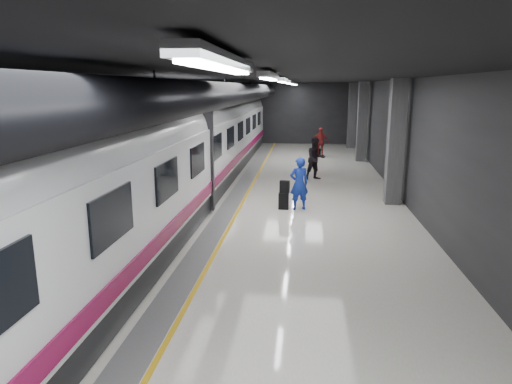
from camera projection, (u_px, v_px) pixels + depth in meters
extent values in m
plane|color=silver|center=(265.00, 214.00, 15.43)|extent=(40.00, 40.00, 0.00)
cube|color=black|center=(265.00, 77.00, 14.42)|extent=(10.00, 40.00, 0.02)
cube|color=#28282B|center=(288.00, 114.00, 34.30)|extent=(10.00, 0.02, 4.50)
cube|color=#28282B|center=(118.00, 146.00, 15.44)|extent=(0.02, 40.00, 4.50)
cube|color=#28282B|center=(422.00, 150.00, 14.41)|extent=(0.02, 40.00, 4.50)
cube|color=slate|center=(225.00, 213.00, 15.56)|extent=(0.65, 39.80, 0.01)
cube|color=gold|center=(237.00, 213.00, 15.52)|extent=(0.10, 39.80, 0.01)
cylinder|color=black|center=(225.00, 95.00, 14.67)|extent=(0.80, 38.00, 0.80)
cube|color=silver|center=(222.00, 61.00, 3.72)|extent=(0.22, 2.60, 0.10)
cube|color=silver|center=(269.00, 76.00, 8.56)|extent=(0.22, 2.60, 0.10)
cube|color=silver|center=(283.00, 80.00, 13.41)|extent=(0.22, 2.60, 0.10)
cube|color=silver|center=(289.00, 82.00, 18.25)|extent=(0.22, 2.60, 0.10)
cube|color=silver|center=(292.00, 83.00, 23.10)|extent=(0.22, 2.60, 0.10)
cube|color=silver|center=(295.00, 84.00, 27.94)|extent=(0.22, 2.60, 0.10)
cube|color=silver|center=(296.00, 84.00, 31.82)|extent=(0.22, 2.60, 0.10)
cube|color=#515154|center=(396.00, 143.00, 16.39)|extent=(0.55, 0.55, 4.50)
cube|color=#515154|center=(362.00, 122.00, 26.08)|extent=(0.55, 0.55, 4.50)
cube|color=#515154|center=(352.00, 116.00, 31.89)|extent=(0.55, 0.55, 4.50)
cube|color=black|center=(171.00, 202.00, 15.68)|extent=(2.80, 38.00, 0.60)
cube|color=white|center=(169.00, 161.00, 15.37)|extent=(2.90, 38.00, 2.20)
cylinder|color=white|center=(168.00, 133.00, 15.15)|extent=(2.80, 38.00, 2.80)
cube|color=maroon|center=(212.00, 186.00, 15.40)|extent=(0.04, 38.00, 0.35)
cube|color=black|center=(169.00, 154.00, 15.31)|extent=(3.05, 0.25, 3.80)
cube|color=black|center=(113.00, 217.00, 7.37)|extent=(0.05, 1.60, 0.85)
cube|color=black|center=(167.00, 180.00, 10.28)|extent=(0.05, 1.60, 0.85)
cube|color=black|center=(198.00, 160.00, 13.19)|extent=(0.05, 1.60, 0.85)
cube|color=black|center=(217.00, 146.00, 16.10)|extent=(0.05, 1.60, 0.85)
cube|color=black|center=(231.00, 137.00, 19.00)|extent=(0.05, 1.60, 0.85)
cube|color=black|center=(241.00, 131.00, 21.91)|extent=(0.05, 1.60, 0.85)
cube|color=black|center=(248.00, 126.00, 24.82)|extent=(0.05, 1.60, 0.85)
cube|color=black|center=(254.00, 122.00, 27.72)|extent=(0.05, 1.60, 0.85)
cube|color=black|center=(259.00, 118.00, 30.63)|extent=(0.05, 1.60, 0.85)
imported|color=#1A37C8|center=(299.00, 184.00, 15.85)|extent=(0.78, 0.64, 1.84)
cube|color=black|center=(284.00, 201.00, 16.01)|extent=(0.36, 0.23, 0.58)
cube|color=black|center=(285.00, 187.00, 15.90)|extent=(0.36, 0.23, 0.44)
imported|color=black|center=(316.00, 159.00, 21.00)|extent=(1.17, 1.07, 1.95)
imported|color=maroon|center=(320.00, 142.00, 27.84)|extent=(1.06, 0.46, 1.80)
cube|color=black|center=(318.00, 152.00, 28.27)|extent=(0.36, 0.27, 0.48)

